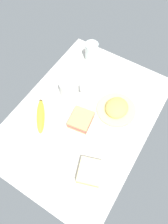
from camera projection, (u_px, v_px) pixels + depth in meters
The scene contains 8 objects.
tabletop at pixel (84, 116), 106.76cm from camera, with size 90.00×64.00×2.00cm, color beige.
plate_of_food at pixel (117, 108), 105.82cm from camera, with size 19.88×19.88×4.99cm.
coffee_mug_black at pixel (69, 88), 108.03cm from camera, with size 10.40×11.57×9.71cm.
sandwich_main at pixel (90, 172), 89.72cm from camera, with size 13.42×12.75×4.40cm.
sandwich_side at pixel (81, 120), 102.08cm from camera, with size 12.38×11.46×4.40cm.
glass_of_milk at pixel (91, 53), 120.32cm from camera, with size 7.35×7.35×11.22cm.
banana at pixel (41, 116), 103.38cm from camera, with size 17.11×14.18×3.85cm.
spoon at pixel (101, 80), 116.40cm from camera, with size 12.68×2.68×0.80cm.
Camera 1 is at (-43.31, -26.94, 94.81)cm, focal length 33.81 mm.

